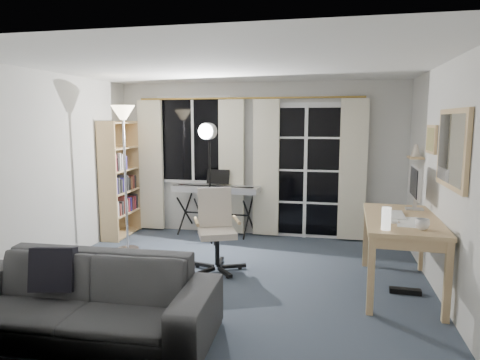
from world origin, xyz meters
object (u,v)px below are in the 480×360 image
torchiere_lamp (124,135)px  keyboard_piano (216,190)px  office_chair (216,222)px  mug (422,223)px  monitor (415,184)px  sofa (81,285)px  desk (402,227)px  studio_light (208,145)px  bookshelf (118,182)px

torchiere_lamp → keyboard_piano: (1.03, 0.96, -0.88)m
office_chair → mug: (2.21, -0.77, 0.28)m
monitor → sofa: size_ratio=0.25×
sofa → keyboard_piano: bearing=82.8°
keyboard_piano → desk: bearing=-30.6°
keyboard_piano → monitor: bearing=-21.2°
office_chair → keyboard_piano: bearing=82.3°
studio_light → sofa: size_ratio=0.80×
bookshelf → monitor: bearing=-13.7°
desk → sofa: sofa is taller
bookshelf → monitor: bookshelf is taller
desk → keyboard_piano: bearing=148.9°
keyboard_piano → mug: (2.58, -2.15, 0.12)m
office_chair → sofa: 1.98m
torchiere_lamp → studio_light: size_ratio=1.11×
office_chair → torchiere_lamp: bearing=140.5°
office_chair → monitor: (2.31, 0.19, 0.51)m
bookshelf → torchiere_lamp: bearing=-56.3°
bookshelf → mug: 4.52m
torchiere_lamp → keyboard_piano: bearing=43.1°
keyboard_piano → sofa: (-0.30, -3.25, -0.30)m
studio_light → mug: studio_light is taller
bookshelf → sofa: 3.26m
bookshelf → mug: size_ratio=13.81×
monitor → sofa: (-2.98, -2.05, -0.65)m
studio_light → desk: 2.89m
studio_light → monitor: 2.83m
desk → mug: bearing=-76.3°
studio_light → desk: studio_light is taller
bookshelf → torchiere_lamp: size_ratio=0.90×
monitor → sofa: 3.67m
keyboard_piano → office_chair: 1.44m
desk → mug: size_ratio=11.61×
office_chair → mug: 2.36m
torchiere_lamp → desk: size_ratio=1.33×
keyboard_piano → mug: size_ratio=10.48×
torchiere_lamp → keyboard_piano: size_ratio=1.47×
keyboard_piano → desk: (2.48, -1.65, -0.05)m
bookshelf → torchiere_lamp: (0.49, -0.71, 0.76)m
bookshelf → mug: bearing=-25.8°
torchiere_lamp → office_chair: 1.79m
sofa → mug: bearing=18.9°
monitor → office_chair: bearing=-173.0°
torchiere_lamp → sofa: torchiere_lamp is taller
desk → torchiere_lamp: bearing=171.4°
torchiere_lamp → mug: (3.61, -1.19, -0.76)m
bookshelf → office_chair: bookshelf is taller
torchiere_lamp → monitor: torchiere_lamp is taller
desk → mug: (0.10, -0.50, 0.16)m
desk → bookshelf: bearing=163.2°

